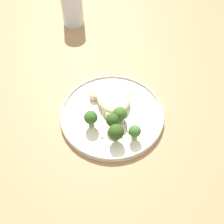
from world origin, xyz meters
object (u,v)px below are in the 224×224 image
at_px(dinner_plate, 112,114).
at_px(seared_scallop_tiny_bay, 109,98).
at_px(seared_scallop_front_small, 119,95).
at_px(broccoli_floret_split_head, 91,118).
at_px(seared_scallop_large_seared, 110,114).
at_px(seared_scallop_rear_pale, 124,90).
at_px(seared_scallop_tilted_round, 125,102).
at_px(broccoli_floret_right_tilted, 120,114).
at_px(seared_scallop_left_edge, 94,95).
at_px(broccoli_floret_front_edge, 136,132).
at_px(broccoli_floret_beside_noodles, 112,120).
at_px(seared_scallop_on_noodles, 108,108).
at_px(broccoli_floret_small_sprig, 116,132).
at_px(water_glass, 73,11).

xyz_separation_m(dinner_plate, seared_scallop_tiny_bay, (0.05, -0.00, 0.01)).
height_order(seared_scallop_front_small, broccoli_floret_split_head, broccoli_floret_split_head).
bearing_deg(seared_scallop_large_seared, seared_scallop_rear_pale, -34.42).
relative_size(seared_scallop_tilted_round, broccoli_floret_split_head, 0.49).
height_order(seared_scallop_tiny_bay, broccoli_floret_right_tilted, broccoli_floret_right_tilted).
relative_size(seared_scallop_left_edge, broccoli_floret_front_edge, 0.60).
bearing_deg(broccoli_floret_beside_noodles, seared_scallop_tilted_round, -36.12).
bearing_deg(seared_scallop_on_noodles, seared_scallop_large_seared, -175.98).
relative_size(broccoli_floret_right_tilted, broccoli_floret_small_sprig, 0.85).
height_order(seared_scallop_tilted_round, seared_scallop_front_small, same).
distance_m(seared_scallop_rear_pale, broccoli_floret_right_tilted, 0.11).
bearing_deg(seared_scallop_front_small, seared_scallop_large_seared, 149.85).
relative_size(seared_scallop_front_small, water_glass, 0.30).
bearing_deg(broccoli_floret_beside_noodles, seared_scallop_left_edge, 17.92).
xyz_separation_m(broccoli_floret_front_edge, water_glass, (0.53, 0.11, 0.01)).
bearing_deg(dinner_plate, seared_scallop_tiny_bay, -0.21).
relative_size(seared_scallop_rear_pale, broccoli_floret_right_tilted, 0.64).
bearing_deg(seared_scallop_tiny_bay, seared_scallop_front_small, -76.32).
bearing_deg(seared_scallop_left_edge, seared_scallop_front_small, -98.15).
bearing_deg(dinner_plate, seared_scallop_front_small, -28.36).
bearing_deg(seared_scallop_on_noodles, water_glass, 7.31).
xyz_separation_m(seared_scallop_tiny_bay, seared_scallop_tilted_round, (-0.02, -0.04, 0.00)).
xyz_separation_m(seared_scallop_on_noodles, water_glass, (0.43, 0.05, 0.03)).
bearing_deg(seared_scallop_tilted_round, dinner_plate, 120.82).
bearing_deg(broccoli_floret_split_head, broccoli_floret_beside_noodles, -104.84).
distance_m(seared_scallop_large_seared, broccoli_floret_front_edge, 0.10).
height_order(broccoli_floret_beside_noodles, broccoli_floret_front_edge, same).
xyz_separation_m(seared_scallop_large_seared, broccoli_floret_small_sprig, (-0.08, -0.00, 0.02)).
relative_size(dinner_plate, water_glass, 2.44).
bearing_deg(broccoli_floret_front_edge, seared_scallop_large_seared, 34.64).
bearing_deg(seared_scallop_tilted_round, seared_scallop_large_seared, 124.39).
height_order(dinner_plate, seared_scallop_tiny_bay, seared_scallop_tiny_bay).
distance_m(seared_scallop_on_noodles, broccoli_floret_front_edge, 0.11).
relative_size(seared_scallop_left_edge, broccoli_floret_beside_noodles, 0.60).
relative_size(seared_scallop_tiny_bay, broccoli_floret_split_head, 0.46).
distance_m(seared_scallop_tiny_bay, broccoli_floret_front_edge, 0.14).
bearing_deg(broccoli_floret_right_tilted, seared_scallop_rear_pale, -18.04).
height_order(seared_scallop_rear_pale, seared_scallop_large_seared, seared_scallop_large_seared).
bearing_deg(seared_scallop_front_small, broccoli_floret_small_sprig, 165.90).
xyz_separation_m(broccoli_floret_right_tilted, broccoli_floret_small_sprig, (-0.06, 0.02, 0.01)).
distance_m(seared_scallop_on_noodles, broccoli_floret_small_sprig, 0.10).
bearing_deg(seared_scallop_tilted_round, broccoli_floret_small_sprig, 156.75).
xyz_separation_m(seared_scallop_left_edge, broccoli_floret_front_edge, (-0.15, -0.09, 0.02)).
xyz_separation_m(seared_scallop_on_noodles, broccoli_floret_right_tilted, (-0.04, -0.03, 0.02)).
height_order(seared_scallop_rear_pale, seared_scallop_left_edge, seared_scallop_left_edge).
distance_m(broccoli_floret_right_tilted, broccoli_floret_front_edge, 0.07).
xyz_separation_m(seared_scallop_large_seared, broccoli_floret_beside_noodles, (-0.03, -0.00, 0.02)).
bearing_deg(seared_scallop_rear_pale, seared_scallop_tiny_bay, 116.24).
distance_m(dinner_plate, seared_scallop_rear_pale, 0.09).
distance_m(seared_scallop_left_edge, broccoli_floret_right_tilted, 0.11).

